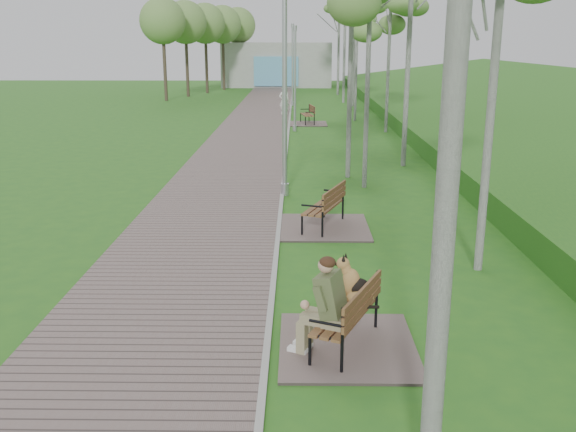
# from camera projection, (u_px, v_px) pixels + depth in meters

# --- Properties ---
(ground) EXTENTS (120.00, 120.00, 0.00)m
(ground) POSITION_uv_depth(u_px,v_px,m) (273.00, 288.00, 11.26)
(ground) COLOR #28621F
(ground) RESTS_ON ground
(walkway) EXTENTS (3.50, 67.00, 0.04)m
(walkway) POSITION_uv_depth(u_px,v_px,m) (254.00, 127.00, 32.01)
(walkway) COLOR #73615D
(walkway) RESTS_ON ground
(kerb) EXTENTS (0.10, 67.00, 0.05)m
(kerb) POSITION_uv_depth(u_px,v_px,m) (289.00, 127.00, 31.98)
(kerb) COLOR #999993
(kerb) RESTS_ON ground
(embankment) EXTENTS (14.00, 70.00, 1.60)m
(embankment) POSITION_uv_depth(u_px,v_px,m) (541.00, 132.00, 30.38)
(embankment) COLOR #37771F
(embankment) RESTS_ON ground
(building_north) EXTENTS (10.00, 5.20, 4.00)m
(building_north) POSITION_uv_depth(u_px,v_px,m) (277.00, 65.00, 59.90)
(building_north) COLOR #9E9E99
(building_north) RESTS_ON ground
(bench_main) EXTENTS (1.92, 2.13, 1.67)m
(bench_main) POSITION_uv_depth(u_px,v_px,m) (342.00, 318.00, 8.91)
(bench_main) COLOR #73615D
(bench_main) RESTS_ON ground
(bench_second) EXTENTS (2.02, 2.25, 1.24)m
(bench_second) POSITION_uv_depth(u_px,v_px,m) (323.00, 218.00, 14.78)
(bench_second) COLOR #73615D
(bench_second) RESTS_ON ground
(bench_third) EXTENTS (1.95, 2.16, 1.20)m
(bench_third) POSITION_uv_depth(u_px,v_px,m) (307.00, 120.00, 33.18)
(bench_third) COLOR #73615D
(bench_third) RESTS_ON ground
(lamp_post_near) EXTENTS (0.23, 0.23, 5.83)m
(lamp_post_near) POSITION_uv_depth(u_px,v_px,m) (285.00, 97.00, 17.26)
(lamp_post_near) COLOR #A3A6AB
(lamp_post_near) RESTS_ON ground
(lamp_post_second) EXTENTS (0.19, 0.19, 4.86)m
(lamp_post_second) POSITION_uv_depth(u_px,v_px,m) (295.00, 83.00, 30.01)
(lamp_post_second) COLOR #A3A6AB
(lamp_post_second) RESTS_ON ground
(lamp_post_third) EXTENTS (0.20, 0.20, 5.24)m
(lamp_post_third) POSITION_uv_depth(u_px,v_px,m) (292.00, 68.00, 41.96)
(lamp_post_third) COLOR #A3A6AB
(lamp_post_third) RESTS_ON ground
(pedestrian_near) EXTENTS (0.65, 0.49, 1.64)m
(pedestrian_near) POSITION_uv_depth(u_px,v_px,m) (284.00, 101.00, 37.09)
(pedestrian_near) COLOR white
(pedestrian_near) RESTS_ON ground
(birch_far_a) EXTENTS (2.29, 2.29, 7.05)m
(birch_far_a) POSITION_uv_depth(u_px,v_px,m) (391.00, 10.00, 28.90)
(birch_far_a) COLOR silver
(birch_far_a) RESTS_ON ground
(birch_distant_a) EXTENTS (2.73, 2.73, 9.02)m
(birch_distant_a) POSITION_uv_depth(u_px,v_px,m) (340.00, 1.00, 49.15)
(birch_distant_a) COLOR silver
(birch_distant_a) RESTS_ON ground
(birch_distant_b) EXTENTS (2.68, 2.68, 9.25)m
(birch_distant_b) POSITION_uv_depth(u_px,v_px,m) (355.00, 1.00, 51.27)
(birch_distant_b) COLOR silver
(birch_distant_b) RESTS_ON ground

